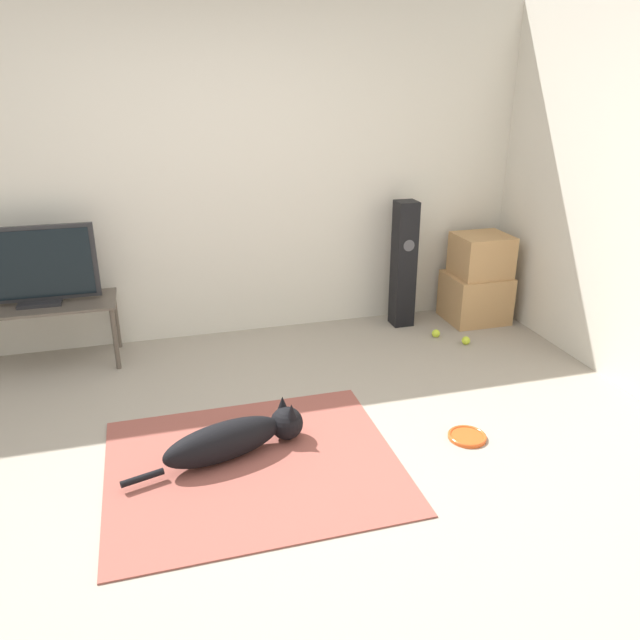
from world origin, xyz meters
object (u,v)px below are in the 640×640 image
at_px(cardboard_box_upper, 481,255).
at_px(floor_speaker, 404,265).
at_px(tv, 34,267).
at_px(tennis_ball_by_boxes, 436,333).
at_px(cardboard_box_lower, 475,297).
at_px(tv_stand, 42,311).
at_px(frisbee, 467,436).
at_px(dog, 237,438).
at_px(tennis_ball_near_speaker, 466,340).

bearing_deg(cardboard_box_upper, floor_speaker, 172.88).
distance_m(cardboard_box_upper, floor_speaker, 0.68).
bearing_deg(tv, tennis_ball_by_boxes, -5.96).
relative_size(cardboard_box_lower, tv_stand, 0.49).
bearing_deg(tv_stand, frisbee, -34.94).
distance_m(frisbee, floor_speaker, 1.88).
bearing_deg(floor_speaker, dog, -136.19).
bearing_deg(cardboard_box_upper, cardboard_box_lower, 168.20).
bearing_deg(tv_stand, cardboard_box_lower, -0.58).
relative_size(tv_stand, tennis_ball_near_speaker, 15.48).
xyz_separation_m(tv_stand, tennis_ball_by_boxes, (2.97, -0.31, -0.39)).
height_order(cardboard_box_upper, tennis_ball_near_speaker, cardboard_box_upper).
bearing_deg(tennis_ball_by_boxes, floor_speaker, 114.73).
height_order(floor_speaker, tennis_ball_near_speaker, floor_speaker).
height_order(frisbee, cardboard_box_upper, cardboard_box_upper).
xyz_separation_m(frisbee, floor_speaker, (0.32, 1.78, 0.52)).
bearing_deg(floor_speaker, cardboard_box_lower, -7.00).
xyz_separation_m(cardboard_box_lower, cardboard_box_upper, (0.02, -0.00, 0.38)).
xyz_separation_m(floor_speaker, tv_stand, (-2.81, -0.04, -0.11)).
bearing_deg(cardboard_box_upper, tv, 179.32).
height_order(frisbee, cardboard_box_lower, cardboard_box_lower).
relative_size(frisbee, cardboard_box_lower, 0.46).
bearing_deg(frisbee, tv_stand, 145.06).
bearing_deg(dog, frisbee, -8.04).
xyz_separation_m(dog, cardboard_box_upper, (2.33, 1.51, 0.46)).
relative_size(dog, tennis_ball_near_speaker, 15.71).
relative_size(frisbee, cardboard_box_upper, 0.52).
bearing_deg(tv, dog, -53.53).
bearing_deg(floor_speaker, frisbee, -100.17).
relative_size(frisbee, tv_stand, 0.22).
distance_m(cardboard_box_upper, tennis_ball_by_boxes, 0.79).
height_order(frisbee, tennis_ball_near_speaker, tennis_ball_near_speaker).
bearing_deg(floor_speaker, tennis_ball_near_speaker, -58.99).
distance_m(cardboard_box_lower, tennis_ball_by_boxes, 0.59).
distance_m(frisbee, tv_stand, 3.06).
height_order(cardboard_box_lower, tennis_ball_by_boxes, cardboard_box_lower).
height_order(dog, tennis_ball_by_boxes, dog).
distance_m(cardboard_box_lower, floor_speaker, 0.73).
height_order(tv_stand, tennis_ball_near_speaker, tv_stand).
bearing_deg(cardboard_box_upper, tv_stand, 179.36).
bearing_deg(dog, cardboard_box_upper, 32.94).
bearing_deg(tennis_ball_near_speaker, tv_stand, 170.89).
height_order(floor_speaker, tv_stand, floor_speaker).
height_order(dog, tv, tv).
bearing_deg(tennis_ball_by_boxes, dog, -145.75).
xyz_separation_m(dog, tennis_ball_near_speaker, (1.99, 1.04, -0.09)).
height_order(dog, cardboard_box_lower, cardboard_box_lower).
height_order(floor_speaker, tennis_ball_by_boxes, floor_speaker).
distance_m(floor_speaker, tennis_ball_by_boxes, 0.63).
bearing_deg(tennis_ball_near_speaker, frisbee, -117.73).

